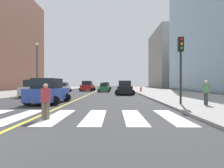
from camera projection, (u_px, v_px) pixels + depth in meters
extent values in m
cube|color=gray|center=(177.00, 94.00, 24.22)|extent=(10.00, 120.00, 0.15)
cube|color=gray|center=(0.00, 94.00, 24.54)|extent=(10.00, 120.00, 0.15)
cube|color=silver|center=(19.00, 116.00, 8.39)|extent=(0.90, 4.00, 0.01)
cube|color=silver|center=(57.00, 117.00, 8.37)|extent=(0.90, 4.00, 0.01)
cube|color=silver|center=(95.00, 117.00, 8.34)|extent=(0.90, 4.00, 0.01)
cube|color=silver|center=(133.00, 117.00, 8.32)|extent=(0.90, 4.00, 0.01)
cube|color=silver|center=(172.00, 117.00, 8.30)|extent=(0.90, 4.00, 0.01)
cube|color=yellow|center=(100.00, 90.00, 44.38)|extent=(0.16, 80.00, 0.01)
cube|color=gray|center=(176.00, 59.00, 72.86)|extent=(18.00, 24.00, 22.99)
cube|color=#236B42|center=(104.00, 89.00, 33.00)|extent=(1.74, 3.73, 0.79)
cube|color=#1E2328|center=(104.00, 85.00, 33.21)|extent=(1.44, 1.88, 0.67)
cylinder|color=black|center=(99.00, 91.00, 31.85)|extent=(0.60, 0.20, 0.60)
cylinder|color=black|center=(109.00, 91.00, 31.85)|extent=(0.60, 0.20, 0.60)
cylinder|color=black|center=(100.00, 90.00, 34.14)|extent=(0.60, 0.20, 0.60)
cylinder|color=black|center=(109.00, 90.00, 34.15)|extent=(0.60, 0.20, 0.60)
cube|color=slate|center=(106.00, 87.00, 44.84)|extent=(2.01, 4.20, 0.89)
cube|color=#1E2328|center=(106.00, 84.00, 45.08)|extent=(1.64, 2.12, 0.75)
cylinder|color=black|center=(102.00, 88.00, 43.60)|extent=(0.68, 0.24, 0.67)
cylinder|color=black|center=(110.00, 88.00, 43.51)|extent=(0.68, 0.24, 0.67)
cylinder|color=black|center=(103.00, 88.00, 46.16)|extent=(0.68, 0.24, 0.67)
cylinder|color=black|center=(110.00, 88.00, 46.08)|extent=(0.68, 0.24, 0.67)
cube|color=#B7B7BC|center=(36.00, 91.00, 20.60)|extent=(2.14, 4.51, 0.95)
cube|color=#1E2328|center=(35.00, 83.00, 20.33)|extent=(1.76, 2.27, 0.81)
cylinder|color=black|center=(50.00, 93.00, 21.94)|extent=(0.73, 0.25, 0.72)
cylinder|color=black|center=(34.00, 93.00, 22.02)|extent=(0.73, 0.25, 0.72)
cylinder|color=black|center=(40.00, 95.00, 19.18)|extent=(0.73, 0.25, 0.72)
cylinder|color=black|center=(21.00, 95.00, 19.26)|extent=(0.73, 0.25, 0.72)
cube|color=#2D479E|center=(49.00, 94.00, 14.01)|extent=(2.15, 4.46, 0.94)
cube|color=#1E2328|center=(48.00, 84.00, 13.74)|extent=(1.75, 2.26, 0.80)
cylinder|color=black|center=(67.00, 97.00, 15.32)|extent=(0.72, 0.26, 0.71)
cylinder|color=black|center=(44.00, 97.00, 15.42)|extent=(0.72, 0.26, 0.71)
cylinder|color=black|center=(55.00, 101.00, 12.60)|extent=(0.72, 0.26, 0.71)
cylinder|color=black|center=(27.00, 100.00, 12.70)|extent=(0.72, 0.26, 0.71)
cube|color=black|center=(125.00, 90.00, 24.91)|extent=(2.16, 4.47, 0.94)
cube|color=#1E2328|center=(125.00, 83.00, 25.16)|extent=(1.76, 2.26, 0.79)
cylinder|color=black|center=(117.00, 93.00, 23.60)|extent=(0.72, 0.26, 0.71)
cylinder|color=black|center=(133.00, 93.00, 23.49)|extent=(0.72, 0.26, 0.71)
cylinder|color=black|center=(118.00, 92.00, 26.32)|extent=(0.72, 0.26, 0.71)
cylinder|color=black|center=(131.00, 92.00, 26.21)|extent=(0.72, 0.26, 0.71)
cube|color=silver|center=(63.00, 89.00, 31.35)|extent=(1.95, 3.97, 0.83)
cube|color=#1E2328|center=(63.00, 84.00, 31.12)|extent=(1.57, 2.02, 0.70)
cylinder|color=black|center=(70.00, 90.00, 32.59)|extent=(0.64, 0.23, 0.63)
cylinder|color=black|center=(60.00, 90.00, 32.53)|extent=(0.64, 0.23, 0.63)
cylinder|color=black|center=(67.00, 91.00, 30.18)|extent=(0.64, 0.23, 0.63)
cylinder|color=black|center=(56.00, 91.00, 30.12)|extent=(0.64, 0.23, 0.63)
cube|color=red|center=(88.00, 87.00, 36.92)|extent=(2.31, 4.77, 1.00)
cube|color=#1E2328|center=(87.00, 83.00, 36.64)|extent=(1.88, 2.41, 0.85)
cylinder|color=black|center=(94.00, 89.00, 38.31)|extent=(0.77, 0.28, 0.76)
cylinder|color=black|center=(84.00, 89.00, 38.43)|extent=(0.77, 0.28, 0.76)
cylinder|color=black|center=(92.00, 89.00, 35.41)|extent=(0.77, 0.28, 0.76)
cylinder|color=black|center=(81.00, 89.00, 35.53)|extent=(0.77, 0.28, 0.76)
cylinder|color=black|center=(181.00, 78.00, 12.35)|extent=(0.14, 0.14, 3.66)
cube|color=black|center=(181.00, 44.00, 12.34)|extent=(0.36, 0.28, 1.00)
sphere|color=red|center=(182.00, 39.00, 12.16)|extent=(0.18, 0.18, 0.18)
sphere|color=orange|center=(182.00, 44.00, 12.16)|extent=(0.18, 0.18, 0.18)
sphere|color=green|center=(182.00, 48.00, 12.16)|extent=(0.18, 0.18, 0.18)
cylinder|color=brown|center=(47.00, 111.00, 7.69)|extent=(0.18, 0.18, 0.77)
cylinder|color=brown|center=(44.00, 111.00, 7.68)|extent=(0.18, 0.18, 0.77)
cylinder|color=#B23338|center=(46.00, 95.00, 7.68)|extent=(0.39, 0.39, 0.58)
sphere|color=tan|center=(46.00, 86.00, 7.68)|extent=(0.21, 0.21, 0.21)
cylinder|color=#38383D|center=(206.00, 99.00, 11.60)|extent=(0.18, 0.18, 0.81)
cylinder|color=#38383D|center=(205.00, 99.00, 11.77)|extent=(0.18, 0.18, 0.81)
cylinder|color=#47844C|center=(206.00, 88.00, 11.68)|extent=(0.40, 0.40, 0.60)
sphere|color=beige|center=(206.00, 82.00, 11.68)|extent=(0.22, 0.22, 0.22)
cylinder|color=slate|center=(24.00, 90.00, 26.35)|extent=(0.20, 0.20, 0.87)
cylinder|color=slate|center=(24.00, 90.00, 26.49)|extent=(0.20, 0.20, 0.87)
cylinder|color=#47844C|center=(24.00, 85.00, 26.42)|extent=(0.43, 0.43, 0.65)
sphere|color=#936B4C|center=(24.00, 82.00, 26.42)|extent=(0.23, 0.23, 0.23)
cylinder|color=red|center=(141.00, 90.00, 30.92)|extent=(0.26, 0.26, 0.70)
sphere|color=red|center=(141.00, 87.00, 30.92)|extent=(0.22, 0.22, 0.22)
cylinder|color=#38383D|center=(37.00, 69.00, 27.39)|extent=(0.20, 0.20, 7.35)
sphere|color=silver|center=(37.00, 44.00, 27.38)|extent=(0.44, 0.44, 0.44)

